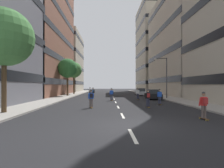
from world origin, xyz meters
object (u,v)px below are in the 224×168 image
skater_2 (112,94)px  streetlamp_right (164,73)px  street_tree_mid (4,37)px  skater_5 (204,104)px  street_tree_far (74,70)px  skater_4 (160,96)px  skater_0 (138,93)px  street_tree_near (68,68)px  skater_7 (91,97)px  parked_car_near (153,95)px  skater_1 (148,97)px  parked_car_mid (140,92)px  skater_3 (90,91)px  skater_6 (93,92)px

skater_2 → streetlamp_right: bearing=21.5°
street_tree_mid → skater_5: street_tree_mid is taller
street_tree_far → skater_4: bearing=-58.3°
street_tree_far → skater_0: street_tree_far is taller
streetlamp_right → skater_0: size_ratio=3.65×
street_tree_near → skater_2: bearing=-49.9°
street_tree_far → skater_7: street_tree_far is taller
streetlamp_right → skater_4: 9.95m
parked_car_near → street_tree_near: bearing=153.2°
street_tree_near → skater_2: (8.45, -10.04, -4.52)m
skater_4 → skater_5: (0.24, -8.57, 0.03)m
street_tree_near → skater_4: street_tree_near is taller
skater_1 → skater_5: bearing=-71.1°
parked_car_mid → streetlamp_right: (2.15, -9.28, 3.44)m
parked_car_near → skater_0: (-2.49, -0.61, 0.29)m
skater_5 → skater_2: bearing=111.5°
parked_car_mid → skater_1: 20.71m
street_tree_near → skater_1: bearing=-56.4°
skater_1 → skater_7: same height
skater_2 → skater_4: bearing=-45.6°
parked_car_near → skater_1: size_ratio=2.47×
street_tree_far → street_tree_mid: bearing=-90.0°
skater_5 → street_tree_far: bearing=114.4°
skater_7 → skater_5: bearing=-38.1°
parked_car_near → skater_7: bearing=-130.1°
skater_1 → skater_7: bearing=-178.4°
skater_1 → street_tree_far: bearing=115.7°
parked_car_mid → skater_0: 11.15m
parked_car_near → skater_1: (-3.16, -10.22, 0.32)m
parked_car_mid → skater_3: 10.81m
parked_car_near → skater_7: 13.55m
skater_2 → skater_5: bearing=-68.5°
street_tree_mid → skater_6: 18.07m
street_tree_near → skater_0: 15.63m
streetlamp_right → street_tree_near: bearing=158.9°
street_tree_far → skater_6: street_tree_far is taller
skater_0 → skater_3: size_ratio=1.00×
skater_6 → skater_7: (0.87, -13.12, 0.00)m
street_tree_mid → skater_0: (12.51, 13.21, -4.83)m
skater_4 → skater_0: bearing=99.5°
parked_car_mid → skater_5: (-1.04, -26.64, 0.32)m
skater_0 → skater_1: (-0.67, -9.60, 0.03)m
parked_car_mid → street_tree_mid: 28.82m
street_tree_mid → streetlamp_right: bearing=40.8°
street_tree_near → skater_7: (6.28, -17.96, -4.49)m
skater_1 → street_tree_near: bearing=123.6°
skater_5 → skater_1: bearing=108.9°
skater_0 → skater_7: same height
skater_1 → skater_6: 14.47m
street_tree_far → skater_4: street_tree_far is taller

